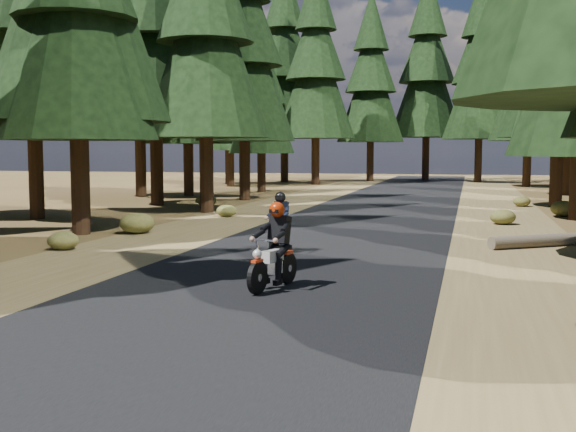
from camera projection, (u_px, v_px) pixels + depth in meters
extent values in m
plane|color=#443518|center=(267.00, 285.00, 12.79)|extent=(120.00, 120.00, 0.00)
cube|color=black|center=(323.00, 248.00, 17.61)|extent=(6.00, 100.00, 0.01)
cube|color=brown|center=(150.00, 242.00, 18.74)|extent=(3.20, 100.00, 0.01)
cube|color=brown|center=(520.00, 255.00, 16.49)|extent=(3.20, 100.00, 0.01)
cylinder|color=black|center=(79.00, 140.00, 20.27)|extent=(0.51, 0.51, 5.34)
cone|color=black|center=(76.00, 19.00, 19.97)|extent=(4.54, 4.54, 6.68)
cylinder|color=black|center=(79.00, 122.00, 21.10)|extent=(0.56, 0.56, 6.43)
cylinder|color=black|center=(35.00, 139.00, 24.84)|extent=(0.52, 0.52, 5.56)
cone|color=black|center=(32.00, 36.00, 24.52)|extent=(4.73, 4.73, 6.95)
cylinder|color=black|center=(206.00, 138.00, 27.49)|extent=(0.53, 0.53, 5.72)
cone|color=black|center=(205.00, 42.00, 27.16)|extent=(4.86, 4.86, 7.15)
cylinder|color=black|center=(156.00, 132.00, 31.14)|extent=(0.55, 0.55, 6.37)
cone|color=black|center=(155.00, 38.00, 30.78)|extent=(5.41, 5.41, 7.96)
cylinder|color=black|center=(245.00, 141.00, 34.28)|extent=(0.53, 0.53, 5.64)
cone|color=black|center=(244.00, 66.00, 33.95)|extent=(4.79, 4.79, 7.05)
cone|color=black|center=(244.00, 11.00, 33.72)|extent=(3.67, 3.67, 5.08)
cylinder|color=black|center=(557.00, 137.00, 29.88)|extent=(0.53, 0.53, 5.83)
cone|color=black|center=(560.00, 48.00, 29.55)|extent=(4.95, 4.95, 7.29)
cylinder|color=black|center=(188.00, 144.00, 37.61)|extent=(0.52, 0.52, 5.45)
cone|color=black|center=(187.00, 78.00, 37.29)|extent=(4.63, 4.63, 6.81)
cone|color=black|center=(187.00, 29.00, 37.07)|extent=(3.54, 3.54, 4.90)
cylinder|color=black|center=(261.00, 153.00, 41.07)|extent=(0.48, 0.48, 4.42)
cone|color=black|center=(261.00, 104.00, 40.82)|extent=(3.76, 3.76, 5.52)
cone|color=black|center=(261.00, 69.00, 40.64)|extent=(2.87, 2.87, 3.98)
cone|color=black|center=(261.00, 33.00, 40.46)|extent=(1.99, 1.99, 3.31)
cylinder|color=black|center=(567.00, 141.00, 37.92)|extent=(0.53, 0.53, 5.76)
cone|color=black|center=(569.00, 71.00, 37.59)|extent=(4.90, 4.90, 7.21)
cone|color=black|center=(571.00, 21.00, 37.35)|extent=(3.75, 3.75, 5.19)
cylinder|color=black|center=(230.00, 150.00, 47.08)|extent=(0.49, 0.49, 4.75)
cone|color=black|center=(230.00, 104.00, 46.81)|extent=(4.04, 4.04, 5.93)
cone|color=black|center=(230.00, 71.00, 46.62)|extent=(3.09, 3.09, 4.27)
cone|color=black|center=(230.00, 37.00, 46.42)|extent=(2.14, 2.14, 3.56)
cylinder|color=black|center=(140.00, 134.00, 36.91)|extent=(0.56, 0.56, 6.40)
cone|color=black|center=(139.00, 55.00, 36.54)|extent=(5.44, 5.44, 8.00)
cylinder|color=black|center=(316.00, 138.00, 49.92)|extent=(0.56, 0.56, 6.40)
cone|color=black|center=(316.00, 80.00, 49.56)|extent=(5.44, 5.44, 8.00)
cone|color=black|center=(316.00, 37.00, 49.30)|extent=(4.16, 4.16, 5.76)
cylinder|color=black|center=(528.00, 140.00, 46.53)|extent=(0.54, 0.54, 6.00)
cone|color=black|center=(529.00, 82.00, 46.18)|extent=(5.10, 5.10, 7.50)
cone|color=black|center=(531.00, 39.00, 45.94)|extent=(3.90, 3.90, 5.40)
cylinder|color=black|center=(284.00, 136.00, 53.53)|extent=(0.57, 0.57, 6.80)
cone|color=black|center=(284.00, 78.00, 53.15)|extent=(5.78, 5.78, 8.50)
cone|color=black|center=(284.00, 36.00, 52.87)|extent=(4.42, 4.42, 6.12)
cylinder|color=black|center=(571.00, 138.00, 48.67)|extent=(0.56, 0.56, 6.40)
cone|color=black|center=(573.00, 78.00, 48.31)|extent=(5.44, 5.44, 8.00)
cone|color=black|center=(575.00, 34.00, 48.04)|extent=(4.16, 4.16, 5.76)
cylinder|color=black|center=(370.00, 142.00, 55.00)|extent=(0.54, 0.54, 6.00)
cone|color=black|center=(371.00, 92.00, 54.66)|extent=(5.10, 5.10, 7.50)
cone|color=black|center=(371.00, 56.00, 54.41)|extent=(3.90, 3.90, 5.40)
cone|color=black|center=(372.00, 20.00, 54.17)|extent=(2.70, 2.70, 4.50)
cylinder|color=black|center=(479.00, 139.00, 53.03)|extent=(0.56, 0.56, 6.40)
cone|color=black|center=(480.00, 84.00, 52.67)|extent=(5.44, 5.44, 8.00)
cone|color=black|center=(481.00, 44.00, 52.40)|extent=(4.16, 4.16, 5.76)
cone|color=black|center=(482.00, 3.00, 52.14)|extent=(2.88, 2.88, 4.80)
cylinder|color=black|center=(426.00, 137.00, 56.89)|extent=(0.57, 0.57, 6.80)
cone|color=black|center=(427.00, 83.00, 56.50)|extent=(5.78, 5.78, 8.50)
cone|color=black|center=(428.00, 43.00, 56.22)|extent=(4.42, 4.42, 6.12)
cone|color=black|center=(428.00, 3.00, 55.94)|extent=(3.06, 3.06, 5.10)
cylinder|color=black|center=(229.00, 144.00, 50.46)|extent=(0.52, 0.52, 5.60)
cone|color=black|center=(228.00, 94.00, 50.14)|extent=(4.76, 4.76, 7.00)
cone|color=black|center=(228.00, 57.00, 49.91)|extent=(3.64, 3.64, 5.04)
cone|color=black|center=(228.00, 20.00, 49.68)|extent=(2.52, 2.52, 4.20)
ellipsoid|color=#474C1E|center=(206.00, 200.00, 30.69)|extent=(0.88, 0.88, 0.53)
ellipsoid|color=#474C1E|center=(63.00, 241.00, 17.28)|extent=(0.74, 0.74, 0.44)
ellipsoid|color=#474C1E|center=(564.00, 209.00, 25.97)|extent=(0.96, 0.96, 0.58)
ellipsoid|color=#474C1E|center=(522.00, 202.00, 30.49)|extent=(0.71, 0.71, 0.43)
ellipsoid|color=#474C1E|center=(137.00, 223.00, 20.64)|extent=(1.00, 1.00, 0.60)
ellipsoid|color=#474C1E|center=(503.00, 217.00, 23.16)|extent=(0.82, 0.82, 0.49)
ellipsoid|color=#474C1E|center=(226.00, 211.00, 25.79)|extent=(0.73, 0.73, 0.44)
cube|color=black|center=(273.00, 231.00, 12.31)|extent=(0.37, 0.28, 0.48)
sphere|color=#A62706|center=(273.00, 210.00, 12.28)|extent=(0.32, 0.32, 0.27)
cube|color=black|center=(279.00, 212.00, 16.68)|extent=(0.32, 0.20, 0.46)
sphere|color=black|center=(279.00, 198.00, 16.65)|extent=(0.26, 0.26, 0.25)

